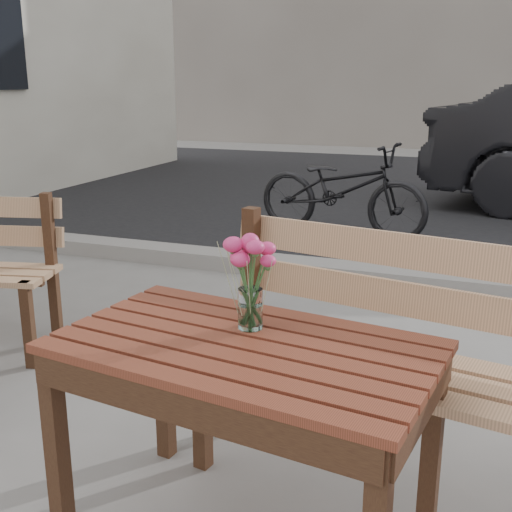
{
  "coord_description": "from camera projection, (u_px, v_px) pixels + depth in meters",
  "views": [
    {
      "loc": [
        0.41,
        -1.42,
        1.42
      ],
      "look_at": [
        -0.25,
        0.36,
        0.9
      ],
      "focal_mm": 45.0,
      "sensor_mm": 36.0,
      "label": 1
    }
  ],
  "objects": [
    {
      "name": "main_table",
      "position": [
        244.0,
        377.0,
        1.9
      ],
      "size": [
        1.18,
        0.79,
        0.68
      ],
      "rotation": [
        0.0,
        0.0,
        -0.14
      ],
      "color": "#592917",
      "rests_on": "ground"
    },
    {
      "name": "bicycle",
      "position": [
        342.0,
        189.0,
        5.95
      ],
      "size": [
        1.73,
        0.85,
        0.87
      ],
      "primitive_type": "imported",
      "rotation": [
        0.0,
        0.0,
        1.4
      ],
      "color": "black",
      "rests_on": "ground"
    },
    {
      "name": "main_vase",
      "position": [
        250.0,
        270.0,
        1.93
      ],
      "size": [
        0.16,
        0.16,
        0.3
      ],
      "color": "white",
      "rests_on": "main_table"
    },
    {
      "name": "street",
      "position": [
        445.0,
        224.0,
        6.36
      ],
      "size": [
        30.0,
        8.12,
        0.12
      ],
      "color": "black",
      "rests_on": "ground"
    },
    {
      "name": "main_bench",
      "position": [
        418.0,
        337.0,
        2.16
      ],
      "size": [
        1.6,
        0.73,
        0.96
      ],
      "rotation": [
        0.0,
        0.0,
        -0.18
      ],
      "color": "#9F7552",
      "rests_on": "ground"
    }
  ]
}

